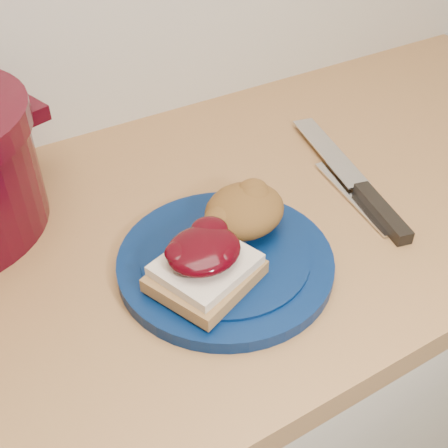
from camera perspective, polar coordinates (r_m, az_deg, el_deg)
base_cabinet at (r=1.11m, az=-1.99°, el=-18.98°), size 4.00×0.60×0.86m
plate at (r=0.68m, az=0.14°, el=-3.87°), size 0.32×0.32×0.02m
sandwich at (r=0.63m, az=-1.96°, el=-4.05°), size 0.14×0.13×0.06m
stuffing_mound at (r=0.69m, az=2.10°, el=1.38°), size 0.13×0.12×0.05m
chef_knife at (r=0.81m, az=14.22°, el=2.98°), size 0.10×0.32×0.02m
butter_knife at (r=0.81m, az=12.78°, el=2.72°), size 0.04×0.18×0.00m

